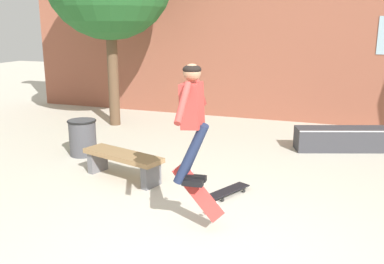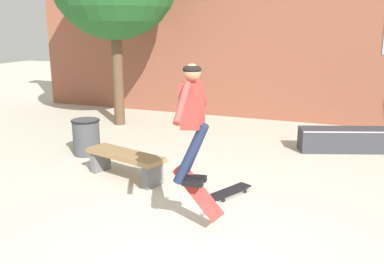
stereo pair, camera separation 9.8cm
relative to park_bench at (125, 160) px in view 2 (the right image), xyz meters
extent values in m
plane|color=beige|center=(1.99, -1.89, -0.32)|extent=(40.00, 40.00, 0.00)
cube|color=#93513D|center=(1.99, 5.56, 1.80)|extent=(15.48, 0.40, 4.26)
cylinder|color=brown|center=(-2.12, 3.46, 0.94)|extent=(0.27, 0.27, 2.53)
cube|color=#99754C|center=(0.00, 0.00, 0.09)|extent=(1.56, 0.84, 0.08)
cube|color=slate|center=(-0.60, 0.18, -0.14)|extent=(0.22, 0.39, 0.37)
cube|color=slate|center=(0.60, -0.18, -0.14)|extent=(0.22, 0.39, 0.37)
cube|color=#38383D|center=(3.56, 3.07, -0.09)|extent=(2.20, 1.19, 0.47)
cube|color=#B7B7BC|center=(3.65, 2.83, 0.14)|extent=(2.04, 0.75, 0.02)
cylinder|color=#47474C|center=(-1.40, 0.92, 0.03)|extent=(0.53, 0.53, 0.72)
torus|color=black|center=(-1.40, 0.92, 0.37)|extent=(0.57, 0.57, 0.04)
cube|color=#B23833|center=(1.71, -1.33, 1.29)|extent=(0.27, 0.36, 0.54)
sphere|color=#A37556|center=(1.71, -1.33, 1.68)|extent=(0.23, 0.23, 0.21)
ellipsoid|color=black|center=(1.71, -1.33, 1.71)|extent=(0.24, 0.24, 0.12)
cylinder|color=#1E2847|center=(1.71, -1.24, 0.70)|extent=(0.42, 0.19, 0.76)
cube|color=black|center=(1.74, -1.24, 0.34)|extent=(0.27, 0.12, 0.07)
cylinder|color=#1E2847|center=(1.72, -1.41, 0.70)|extent=(0.41, 0.24, 0.76)
cube|color=black|center=(1.75, -1.41, 0.34)|extent=(0.27, 0.12, 0.07)
cylinder|color=#B23833|center=(1.68, -0.94, 1.38)|extent=(0.12, 0.49, 0.43)
cylinder|color=#B23833|center=(1.75, -1.71, 1.38)|extent=(0.12, 0.49, 0.43)
cube|color=red|center=(1.78, -1.27, 0.17)|extent=(0.72, 0.20, 0.71)
cylinder|color=silver|center=(2.01, -1.21, 0.03)|extent=(0.06, 0.06, 0.07)
cylinder|color=silver|center=(1.87, -1.31, -0.09)|extent=(0.06, 0.06, 0.07)
cylinder|color=silver|center=(1.65, -1.15, 0.39)|extent=(0.06, 0.06, 0.07)
cylinder|color=silver|center=(1.51, -1.25, 0.27)|extent=(0.06, 0.06, 0.07)
cube|color=black|center=(1.86, -0.09, -0.25)|extent=(0.54, 0.81, 0.02)
cylinder|color=black|center=(1.86, 0.18, -0.30)|extent=(0.04, 0.06, 0.05)
cylinder|color=black|center=(2.07, 0.09, -0.30)|extent=(0.04, 0.06, 0.05)
cylinder|color=black|center=(1.65, -0.27, -0.30)|extent=(0.04, 0.06, 0.05)
cylinder|color=black|center=(1.85, -0.36, -0.30)|extent=(0.04, 0.06, 0.05)
camera|label=1|loc=(3.41, -6.03, 2.24)|focal=40.00mm
camera|label=2|loc=(3.50, -6.00, 2.24)|focal=40.00mm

